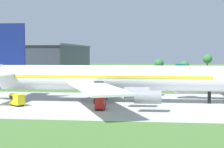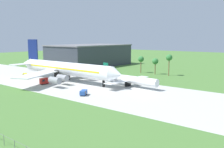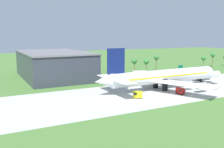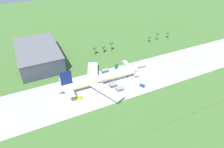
% 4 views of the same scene
% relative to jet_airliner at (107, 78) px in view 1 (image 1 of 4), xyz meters
% --- Properties ---
extents(jet_airliner, '(71.87, 58.37, 20.53)m').
position_rel_jet_airliner_xyz_m(jet_airliner, '(0.00, 0.00, 0.00)').
color(jet_airliner, white).
rests_on(jet_airliner, ground_plane).
extents(fuel_truck, '(2.04, 3.95, 2.92)m').
position_rel_jet_airliner_xyz_m(fuel_truck, '(0.01, -12.20, -4.65)').
color(fuel_truck, black).
rests_on(fuel_truck, ground_plane).
extents(catering_van, '(4.27, 3.92, 2.90)m').
position_rel_jet_airliner_xyz_m(catering_van, '(-20.71, -9.00, -4.66)').
color(catering_van, black).
rests_on(catering_van, ground_plane).
extents(terminal_building, '(36.72, 61.20, 16.12)m').
position_rel_jet_airliner_xyz_m(terminal_building, '(-37.94, 58.27, 1.87)').
color(terminal_building, '#333842').
rests_on(terminal_building, ground_plane).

